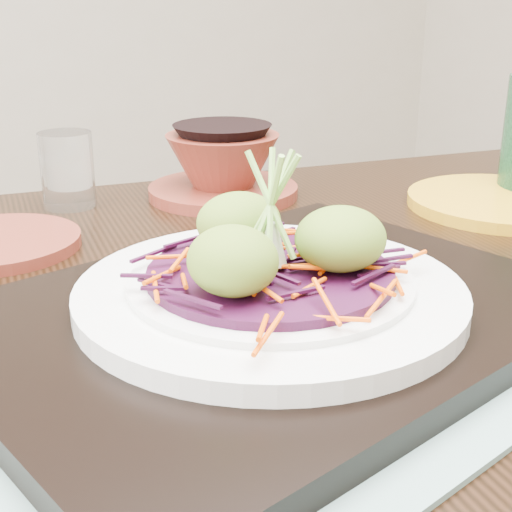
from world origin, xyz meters
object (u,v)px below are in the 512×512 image
serving_tray (270,315)px  terracotta_bowl_set (223,169)px  water_glass (67,170)px  white_plate (270,291)px  yellow_plate (504,202)px  dining_table (271,414)px

serving_tray → terracotta_bowl_set: size_ratio=2.32×
terracotta_bowl_set → water_glass: bearing=162.7°
serving_tray → water_glass: (-0.03, 0.40, 0.03)m
white_plate → water_glass: 0.40m
serving_tray → white_plate: 0.02m
serving_tray → yellow_plate: bearing=8.5°
serving_tray → water_glass: size_ratio=4.98×
water_glass → yellow_plate: size_ratio=0.39×
dining_table → terracotta_bowl_set: 0.35m
dining_table → white_plate: 0.15m
terracotta_bowl_set → yellow_plate: size_ratio=0.84×
white_plate → water_glass: water_glass is taller
terracotta_bowl_set → yellow_plate: 0.33m
serving_tray → water_glass: water_glass is taller
dining_table → yellow_plate: (0.38, 0.09, 0.11)m
dining_table → white_plate: size_ratio=4.98×
dining_table → terracotta_bowl_set: size_ratio=7.53×
serving_tray → white_plate: (-0.00, 0.00, 0.02)m
serving_tray → water_glass: 0.40m
water_glass → yellow_plate: bearing=-31.2°
yellow_plate → water_glass: bearing=148.8°
serving_tray → white_plate: size_ratio=1.54×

